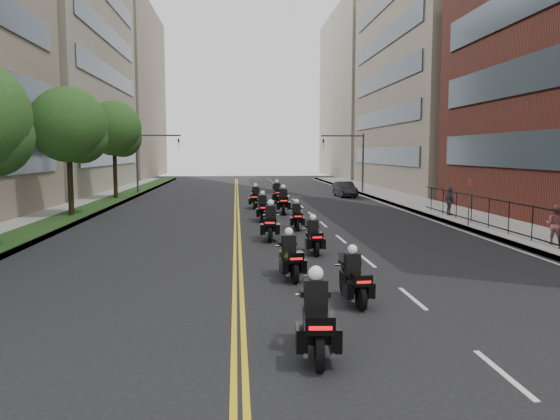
# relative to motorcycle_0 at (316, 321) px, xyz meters

# --- Properties ---
(ground) EXTENTS (160.00, 160.00, 0.00)m
(ground) POSITION_rel_motorcycle_0_xyz_m (-0.02, -1.12, -0.68)
(ground) COLOR black
(ground) RESTS_ON ground
(sidewalk_right) EXTENTS (4.00, 90.00, 0.15)m
(sidewalk_right) POSITION_rel_motorcycle_0_xyz_m (11.98, 23.88, -0.61)
(sidewalk_right) COLOR gray
(sidewalk_right) RESTS_ON ground
(sidewalk_left) EXTENTS (4.00, 90.00, 0.15)m
(sidewalk_left) POSITION_rel_motorcycle_0_xyz_m (-12.02, 23.88, -0.61)
(sidewalk_left) COLOR gray
(sidewalk_left) RESTS_ON ground
(grass_strip) EXTENTS (2.00, 90.00, 0.04)m
(grass_strip) POSITION_rel_motorcycle_0_xyz_m (-11.22, 23.88, -0.51)
(grass_strip) COLOR #1C3914
(grass_strip) RESTS_ON sidewalk_left
(building_right_tan) EXTENTS (15.11, 28.00, 30.00)m
(building_right_tan) POSITION_rel_motorcycle_0_xyz_m (21.45, 46.88, 14.32)
(building_right_tan) COLOR gray
(building_right_tan) RESTS_ON ground
(building_right_far) EXTENTS (15.00, 28.00, 26.00)m
(building_right_far) POSITION_rel_motorcycle_0_xyz_m (21.48, 76.88, 12.32)
(building_right_far) COLOR gray
(building_right_far) RESTS_ON ground
(building_left_mid) EXTENTS (16.11, 28.00, 34.00)m
(building_left_mid) POSITION_rel_motorcycle_0_xyz_m (-22.00, 46.88, 16.32)
(building_left_mid) COLOR gray
(building_left_mid) RESTS_ON ground
(building_left_far) EXTENTS (16.00, 28.00, 26.00)m
(building_left_far) POSITION_rel_motorcycle_0_xyz_m (-22.02, 76.88, 12.32)
(building_left_far) COLOR gray
(building_left_far) RESTS_ON ground
(iron_fence) EXTENTS (0.05, 28.00, 1.50)m
(iron_fence) POSITION_rel_motorcycle_0_xyz_m (10.98, 10.88, 0.22)
(iron_fence) COLOR black
(iron_fence) RESTS_ON sidewalk_right
(street_trees) EXTENTS (4.40, 38.40, 7.98)m
(street_trees) POSITION_rel_motorcycle_0_xyz_m (-11.07, 17.49, 4.45)
(street_trees) COLOR black
(street_trees) RESTS_ON ground
(traffic_signal_right) EXTENTS (4.09, 0.20, 5.60)m
(traffic_signal_right) POSITION_rel_motorcycle_0_xyz_m (9.51, 40.88, 3.01)
(traffic_signal_right) COLOR #3F3F44
(traffic_signal_right) RESTS_ON ground
(traffic_signal_left) EXTENTS (4.09, 0.20, 5.60)m
(traffic_signal_left) POSITION_rel_motorcycle_0_xyz_m (-9.56, 40.88, 3.01)
(traffic_signal_left) COLOR #3F3F44
(traffic_signal_left) RESTS_ON ground
(motorcycle_0) EXTENTS (0.60, 2.35, 1.73)m
(motorcycle_0) POSITION_rel_motorcycle_0_xyz_m (0.00, 0.00, 0.00)
(motorcycle_0) COLOR black
(motorcycle_0) RESTS_ON ground
(motorcycle_1) EXTENTS (0.56, 2.06, 1.52)m
(motorcycle_1) POSITION_rel_motorcycle_0_xyz_m (1.50, 3.55, -0.08)
(motorcycle_1) COLOR black
(motorcycle_1) RESTS_ON ground
(motorcycle_2) EXTENTS (0.64, 2.14, 1.58)m
(motorcycle_2) POSITION_rel_motorcycle_0_xyz_m (0.13, 6.44, -0.06)
(motorcycle_2) COLOR black
(motorcycle_2) RESTS_ON ground
(motorcycle_3) EXTENTS (0.48, 2.06, 1.52)m
(motorcycle_3) POSITION_rel_motorcycle_0_xyz_m (1.45, 10.54, -0.08)
(motorcycle_3) COLOR black
(motorcycle_3) RESTS_ON ground
(motorcycle_4) EXTENTS (0.67, 2.43, 1.80)m
(motorcycle_4) POSITION_rel_motorcycle_0_xyz_m (0.01, 13.93, 0.02)
(motorcycle_4) COLOR black
(motorcycle_4) RESTS_ON ground
(motorcycle_5) EXTENTS (0.49, 2.08, 1.54)m
(motorcycle_5) POSITION_rel_motorcycle_0_xyz_m (1.52, 17.08, -0.08)
(motorcycle_5) COLOR black
(motorcycle_5) RESTS_ON ground
(motorcycle_6) EXTENTS (0.54, 2.33, 1.72)m
(motorcycle_6) POSITION_rel_motorcycle_0_xyz_m (-0.02, 20.59, -0.01)
(motorcycle_6) COLOR black
(motorcycle_6) RESTS_ON ground
(motorcycle_7) EXTENTS (0.62, 2.51, 1.85)m
(motorcycle_7) POSITION_rel_motorcycle_0_xyz_m (1.46, 24.10, 0.05)
(motorcycle_7) COLOR black
(motorcycle_7) RESTS_ON ground
(motorcycle_8) EXTENTS (0.68, 2.34, 1.73)m
(motorcycle_8) POSITION_rel_motorcycle_0_xyz_m (-0.18, 27.70, -0.00)
(motorcycle_8) COLOR black
(motorcycle_8) RESTS_ON ground
(motorcycle_9) EXTENTS (0.60, 2.46, 1.81)m
(motorcycle_9) POSITION_rel_motorcycle_0_xyz_m (1.56, 30.89, 0.03)
(motorcycle_9) COLOR black
(motorcycle_9) RESTS_ON ground
(parked_sedan) EXTENTS (1.59, 4.04, 1.31)m
(parked_sedan) POSITION_rel_motorcycle_0_xyz_m (7.98, 36.95, -0.03)
(parked_sedan) COLOR black
(parked_sedan) RESTS_ON ground
(pedestrian_b) EXTENTS (0.96, 1.01, 1.64)m
(pedestrian_b) POSITION_rel_motorcycle_0_xyz_m (11.40, 10.87, 0.28)
(pedestrian_b) COLOR #935051
(pedestrian_b) RESTS_ON sidewalk_right
(pedestrian_c) EXTENTS (0.48, 1.01, 1.67)m
(pedestrian_c) POSITION_rel_motorcycle_0_xyz_m (11.18, 21.36, 0.30)
(pedestrian_c) COLOR #46454D
(pedestrian_c) RESTS_ON sidewalk_right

